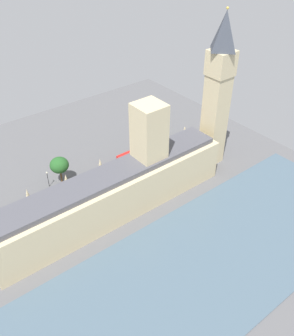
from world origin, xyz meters
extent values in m
plane|color=#565659|center=(0.00, 0.00, 0.00)|extent=(144.55, 144.55, 0.00)
cube|color=#475B6B|center=(-32.72, 0.00, 0.12)|extent=(39.50, 130.09, 0.25)
cube|color=#CCBA8E|center=(-2.00, 0.00, 6.62)|extent=(12.76, 74.55, 13.25)
cube|color=#CCBA8E|center=(-2.00, -13.42, 15.88)|extent=(8.20, 8.20, 31.77)
cube|color=#4C4C54|center=(-2.00, 0.00, 14.05)|extent=(9.70, 71.56, 1.60)
cone|color=#CCBA8E|center=(3.98, -33.55, 14.22)|extent=(1.20, 1.20, 1.93)
cone|color=#CCBA8E|center=(3.98, -22.36, 14.47)|extent=(1.20, 1.20, 2.45)
cone|color=#CCBA8E|center=(3.98, -11.18, 14.81)|extent=(1.20, 1.20, 3.13)
cone|color=#CCBA8E|center=(3.98, 0.00, 14.77)|extent=(1.20, 1.20, 3.05)
cone|color=#CCBA8E|center=(3.98, 11.18, 14.53)|extent=(1.20, 1.20, 2.56)
cone|color=#CCBA8E|center=(3.98, 22.36, 14.81)|extent=(1.20, 1.20, 3.12)
cube|color=#CCBA8E|center=(-0.44, -42.86, 16.11)|extent=(6.57, 6.57, 32.22)
cube|color=#CCBA8E|center=(-0.44, -42.86, 36.16)|extent=(7.23, 7.23, 7.87)
cylinder|color=silver|center=(3.33, -42.86, 36.16)|extent=(0.25, 4.99, 4.99)
torus|color=black|center=(3.33, -42.86, 36.16)|extent=(0.24, 5.23, 5.23)
cylinder|color=silver|center=(-0.44, -46.63, 36.16)|extent=(4.99, 0.25, 4.99)
torus|color=black|center=(-0.44, -46.63, 36.16)|extent=(5.23, 0.24, 5.23)
pyramid|color=#383D47|center=(-0.44, -42.86, 45.86)|extent=(7.23, 7.23, 11.54)
sphere|color=gold|center=(-0.44, -42.86, 52.03)|extent=(0.80, 0.80, 0.80)
cube|color=red|center=(15.43, -19.00, 2.65)|extent=(2.51, 10.50, 4.20)
cube|color=black|center=(15.43, -19.00, 2.73)|extent=(2.57, 10.10, 0.70)
cylinder|color=black|center=(14.28, -15.32, 0.55)|extent=(0.35, 1.10, 1.10)
cylinder|color=black|center=(16.58, -15.32, 0.55)|extent=(0.35, 1.10, 1.10)
cylinder|color=black|center=(14.27, -22.67, 0.55)|extent=(0.35, 1.10, 1.10)
cylinder|color=black|center=(16.57, -22.67, 0.55)|extent=(0.35, 1.10, 1.10)
cube|color=black|center=(12.54, -4.60, 0.72)|extent=(2.18, 4.91, 0.75)
cube|color=black|center=(12.55, -4.84, 1.42)|extent=(1.74, 2.79, 0.65)
cylinder|color=black|center=(11.58, -3.12, 0.34)|extent=(0.30, 0.70, 0.68)
cylinder|color=black|center=(13.28, -3.01, 0.34)|extent=(0.30, 0.70, 0.68)
cylinder|color=black|center=(11.79, -6.19, 0.34)|extent=(0.30, 0.70, 0.68)
cylinder|color=black|center=(13.49, -6.07, 0.34)|extent=(0.30, 0.70, 0.68)
cube|color=#B7B7BC|center=(12.19, 6.30, 0.72)|extent=(1.95, 4.17, 0.75)
cube|color=black|center=(12.19, 6.09, 1.42)|extent=(1.62, 2.34, 0.65)
cylinder|color=black|center=(11.30, 7.60, 0.34)|extent=(0.26, 0.68, 0.68)
cylinder|color=black|center=(13.03, 7.63, 0.34)|extent=(0.26, 0.68, 0.68)
cylinder|color=black|center=(11.35, 4.96, 0.34)|extent=(0.26, 0.68, 0.68)
cylinder|color=black|center=(13.07, 4.99, 0.34)|extent=(0.26, 0.68, 0.68)
cube|color=navy|center=(13.66, 16.86, 0.72)|extent=(1.82, 4.65, 0.75)
cube|color=black|center=(13.67, 16.63, 1.42)|extent=(1.51, 2.61, 0.65)
cylinder|color=black|center=(12.85, 18.32, 0.34)|extent=(0.26, 0.68, 0.68)
cylinder|color=black|center=(14.42, 18.36, 0.34)|extent=(0.26, 0.68, 0.68)
cylinder|color=black|center=(12.91, 15.37, 0.34)|extent=(0.26, 0.68, 0.68)
cylinder|color=black|center=(14.48, 15.40, 0.34)|extent=(0.26, 0.68, 0.68)
cube|color=gold|center=(14.15, 27.73, 0.72)|extent=(2.19, 4.55, 0.75)
cube|color=black|center=(14.17, 27.51, 1.42)|extent=(1.75, 2.58, 0.65)
cylinder|color=black|center=(13.19, 29.08, 0.34)|extent=(0.30, 0.70, 0.68)
cylinder|color=black|center=(13.40, 26.26, 0.34)|extent=(0.30, 0.70, 0.68)
cylinder|color=black|center=(15.11, 26.39, 0.34)|extent=(0.30, 0.70, 0.68)
cylinder|color=gray|center=(8.12, -15.28, 0.70)|extent=(0.50, 0.50, 1.41)
sphere|color=beige|center=(8.12, -15.28, 1.54)|extent=(0.27, 0.27, 0.27)
cube|color=maroon|center=(8.42, -15.30, 0.77)|extent=(0.12, 0.33, 0.25)
cylinder|color=black|center=(7.28, -19.79, 0.70)|extent=(0.64, 0.64, 1.40)
sphere|color=beige|center=(7.28, -19.79, 1.54)|extent=(0.27, 0.27, 0.27)
cube|color=navy|center=(7.03, -19.64, 0.77)|extent=(0.25, 0.33, 0.25)
cylinder|color=#336B60|center=(7.33, -20.18, 0.62)|extent=(0.46, 0.46, 1.25)
sphere|color=tan|center=(7.33, -20.18, 1.37)|extent=(0.24, 0.24, 0.24)
cube|color=gray|center=(7.29, -20.45, 0.69)|extent=(0.30, 0.13, 0.22)
cylinder|color=brown|center=(20.53, 5.69, 2.50)|extent=(0.56, 0.56, 5.00)
ellipsoid|color=#235623|center=(20.53, 5.69, 7.30)|extent=(6.14, 6.14, 5.22)
cylinder|color=brown|center=(21.02, -33.86, 2.60)|extent=(0.56, 0.56, 5.21)
ellipsoid|color=#235623|center=(21.02, -33.86, 7.02)|extent=(4.84, 4.84, 4.11)
cylinder|color=black|center=(21.22, -29.98, 2.72)|extent=(0.18, 0.18, 5.43)
sphere|color=#F2EAC6|center=(21.22, -29.98, 5.71)|extent=(0.56, 0.56, 0.56)
cylinder|color=black|center=(21.55, 9.88, 2.64)|extent=(0.18, 0.18, 5.29)
sphere|color=#F2EAC6|center=(21.55, 9.88, 5.57)|extent=(0.56, 0.56, 0.56)
camera|label=1|loc=(-73.98, 44.16, 77.06)|focal=39.90mm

